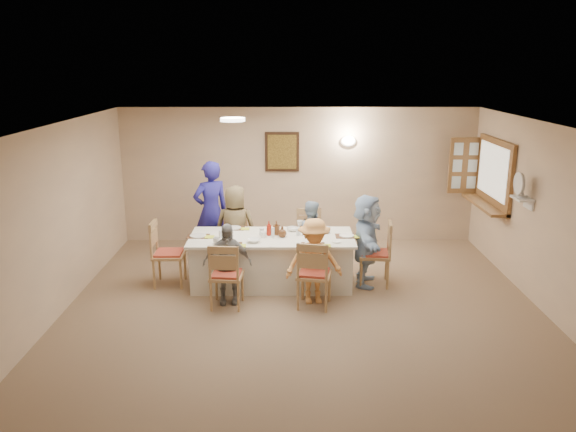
{
  "coord_description": "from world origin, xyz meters",
  "views": [
    {
      "loc": [
        -0.23,
        -6.69,
        3.25
      ],
      "look_at": [
        -0.2,
        1.4,
        1.05
      ],
      "focal_mm": 35.0,
      "sensor_mm": 36.0,
      "label": 1
    }
  ],
  "objects_px": {
    "diner_right_end": "(366,240)",
    "caregiver": "(211,211)",
    "chair_back_right": "(309,239)",
    "diner_front_right": "(314,261)",
    "condiment_ketchup": "(269,228)",
    "chair_back_left": "(237,239)",
    "chair_front_left": "(227,274)",
    "diner_back_left": "(236,228)",
    "chair_front_right": "(314,273)",
    "diner_back_right": "(310,235)",
    "dining_table": "(272,260)",
    "desk_fan": "(521,188)",
    "diner_front_left": "(227,264)",
    "chair_right_end": "(375,253)",
    "serving_hatch": "(494,174)",
    "chair_left_end": "(169,253)"
  },
  "relations": [
    {
      "from": "chair_right_end",
      "to": "condiment_ketchup",
      "type": "xyz_separation_m",
      "value": [
        -1.59,
        0.06,
        0.37
      ]
    },
    {
      "from": "diner_back_right",
      "to": "serving_hatch",
      "type": "bearing_deg",
      "value": -163.96
    },
    {
      "from": "chair_back_right",
      "to": "chair_front_left",
      "type": "relative_size",
      "value": 1.0
    },
    {
      "from": "chair_back_right",
      "to": "diner_right_end",
      "type": "height_order",
      "value": "diner_right_end"
    },
    {
      "from": "chair_left_end",
      "to": "condiment_ketchup",
      "type": "relative_size",
      "value": 4.55
    },
    {
      "from": "chair_back_left",
      "to": "diner_front_left",
      "type": "xyz_separation_m",
      "value": [
        0.0,
        -1.48,
        0.12
      ]
    },
    {
      "from": "chair_back_left",
      "to": "caregiver",
      "type": "bearing_deg",
      "value": 134.42
    },
    {
      "from": "chair_front_left",
      "to": "dining_table",
      "type": "bearing_deg",
      "value": -122.57
    },
    {
      "from": "chair_back_left",
      "to": "diner_front_left",
      "type": "relative_size",
      "value": 0.8
    },
    {
      "from": "diner_front_right",
      "to": "chair_front_left",
      "type": "bearing_deg",
      "value": 177.97
    },
    {
      "from": "serving_hatch",
      "to": "dining_table",
      "type": "distance_m",
      "value": 3.97
    },
    {
      "from": "diner_right_end",
      "to": "dining_table",
      "type": "bearing_deg",
      "value": 99.09
    },
    {
      "from": "serving_hatch",
      "to": "chair_back_right",
      "type": "height_order",
      "value": "serving_hatch"
    },
    {
      "from": "desk_fan",
      "to": "chair_front_right",
      "type": "bearing_deg",
      "value": -169.58
    },
    {
      "from": "diner_front_right",
      "to": "condiment_ketchup",
      "type": "height_order",
      "value": "diner_front_right"
    },
    {
      "from": "serving_hatch",
      "to": "diner_front_right",
      "type": "height_order",
      "value": "serving_hatch"
    },
    {
      "from": "chair_front_left",
      "to": "caregiver",
      "type": "xyz_separation_m",
      "value": [
        -0.45,
        1.95,
        0.38
      ]
    },
    {
      "from": "dining_table",
      "to": "chair_back_right",
      "type": "distance_m",
      "value": 1.0
    },
    {
      "from": "caregiver",
      "to": "diner_front_right",
      "type": "bearing_deg",
      "value": 100.93
    },
    {
      "from": "serving_hatch",
      "to": "chair_back_left",
      "type": "relative_size",
      "value": 1.63
    },
    {
      "from": "desk_fan",
      "to": "caregiver",
      "type": "bearing_deg",
      "value": 162.96
    },
    {
      "from": "chair_front_right",
      "to": "diner_right_end",
      "type": "height_order",
      "value": "diner_right_end"
    },
    {
      "from": "chair_back_left",
      "to": "diner_back_left",
      "type": "relative_size",
      "value": 0.66
    },
    {
      "from": "chair_back_right",
      "to": "diner_back_left",
      "type": "xyz_separation_m",
      "value": [
        -1.2,
        -0.12,
        0.22
      ]
    },
    {
      "from": "chair_front_left",
      "to": "diner_right_end",
      "type": "distance_m",
      "value": 2.18
    },
    {
      "from": "condiment_ketchup",
      "to": "dining_table",
      "type": "bearing_deg",
      "value": -53.31
    },
    {
      "from": "chair_front_left",
      "to": "diner_front_right",
      "type": "height_order",
      "value": "diner_front_right"
    },
    {
      "from": "serving_hatch",
      "to": "chair_front_right",
      "type": "xyz_separation_m",
      "value": [
        -3.05,
        -1.89,
        -1.01
      ]
    },
    {
      "from": "dining_table",
      "to": "chair_front_right",
      "type": "bearing_deg",
      "value": -53.13
    },
    {
      "from": "diner_back_left",
      "to": "diner_front_right",
      "type": "relative_size",
      "value": 1.14
    },
    {
      "from": "chair_front_right",
      "to": "diner_back_right",
      "type": "distance_m",
      "value": 1.48
    },
    {
      "from": "chair_back_left",
      "to": "chair_front_right",
      "type": "height_order",
      "value": "chair_front_right"
    },
    {
      "from": "chair_back_right",
      "to": "diner_front_right",
      "type": "relative_size",
      "value": 0.77
    },
    {
      "from": "chair_left_end",
      "to": "condiment_ketchup",
      "type": "xyz_separation_m",
      "value": [
        1.51,
        0.06,
        0.37
      ]
    },
    {
      "from": "diner_front_right",
      "to": "chair_front_right",
      "type": "bearing_deg",
      "value": -97.74
    },
    {
      "from": "diner_right_end",
      "to": "condiment_ketchup",
      "type": "xyz_separation_m",
      "value": [
        -1.46,
        0.06,
        0.17
      ]
    },
    {
      "from": "diner_front_right",
      "to": "caregiver",
      "type": "height_order",
      "value": "caregiver"
    },
    {
      "from": "chair_front_left",
      "to": "diner_back_left",
      "type": "bearing_deg",
      "value": -85.7
    },
    {
      "from": "diner_front_right",
      "to": "diner_right_end",
      "type": "distance_m",
      "value": 1.07
    },
    {
      "from": "chair_left_end",
      "to": "diner_right_end",
      "type": "relative_size",
      "value": 0.71
    },
    {
      "from": "serving_hatch",
      "to": "chair_right_end",
      "type": "bearing_deg",
      "value": -152.59
    },
    {
      "from": "serving_hatch",
      "to": "condiment_ketchup",
      "type": "distance_m",
      "value": 3.89
    },
    {
      "from": "serving_hatch",
      "to": "chair_right_end",
      "type": "distance_m",
      "value": 2.57
    },
    {
      "from": "dining_table",
      "to": "chair_left_end",
      "type": "distance_m",
      "value": 1.55
    },
    {
      "from": "chair_right_end",
      "to": "diner_front_right",
      "type": "relative_size",
      "value": 0.81
    },
    {
      "from": "chair_back_left",
      "to": "diner_back_right",
      "type": "distance_m",
      "value": 1.21
    },
    {
      "from": "condiment_ketchup",
      "to": "diner_back_right",
      "type": "bearing_deg",
      "value": 44.24
    },
    {
      "from": "desk_fan",
      "to": "diner_front_left",
      "type": "distance_m",
      "value": 4.28
    },
    {
      "from": "diner_right_end",
      "to": "caregiver",
      "type": "distance_m",
      "value": 2.73
    },
    {
      "from": "chair_front_left",
      "to": "condiment_ketchup",
      "type": "distance_m",
      "value": 1.1
    }
  ]
}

